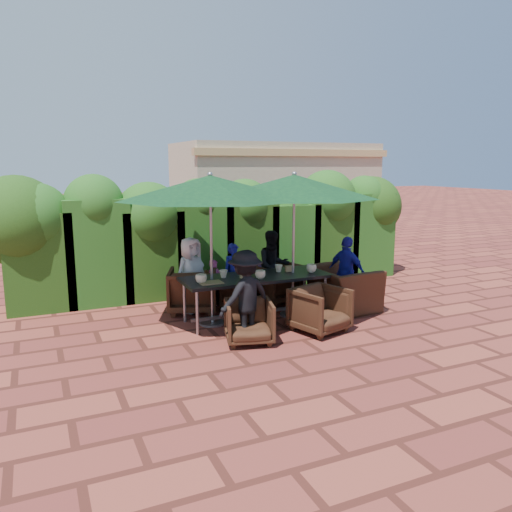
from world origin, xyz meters
name	(u,v)px	position (x,y,z in m)	size (l,w,h in m)	color
ground	(271,319)	(0.00, 0.00, 0.00)	(80.00, 80.00, 0.00)	brown
dining_table	(256,280)	(-0.23, 0.10, 0.68)	(2.47, 0.90, 0.75)	black
umbrella_left	(210,188)	(-0.97, 0.18, 2.21)	(2.95, 2.95, 2.46)	gray
umbrella_right	(294,186)	(0.45, 0.07, 2.21)	(2.81, 2.81, 2.46)	gray
chair_far_left	(193,288)	(-1.06, 0.96, 0.43)	(0.83, 0.77, 0.85)	black
chair_far_mid	(229,286)	(-0.32, 1.13, 0.36)	(0.70, 0.65, 0.72)	black
chair_far_right	(276,281)	(0.56, 0.95, 0.41)	(0.79, 0.74, 0.82)	black
chair_near_left	(249,320)	(-0.77, -0.86, 0.35)	(0.67, 0.63, 0.69)	black
chair_near_right	(320,308)	(0.43, -0.87, 0.39)	(0.75, 0.70, 0.77)	black
chair_end_right	(343,281)	(1.44, 0.03, 0.51)	(1.17, 0.76, 1.02)	black
adult_far_left	(191,274)	(-1.07, 1.02, 0.66)	(0.65, 0.39, 1.33)	silver
adult_far_mid	(234,274)	(-0.21, 1.14, 0.57)	(0.41, 0.33, 1.14)	#1C1C99
adult_far_right	(273,266)	(0.57, 1.08, 0.67)	(0.65, 0.39, 1.35)	black
adult_near_left	(245,296)	(-0.79, -0.77, 0.68)	(0.87, 0.40, 1.36)	black
adult_end_right	(347,272)	(1.59, 0.12, 0.65)	(0.76, 0.38, 1.30)	#1C1C99
child_left	(215,283)	(-0.61, 1.09, 0.44)	(0.32, 0.26, 0.88)	#E751A4
child_right	(259,282)	(0.31, 1.14, 0.36)	(0.26, 0.21, 0.73)	#82499F
pedestrian_a	(256,233)	(1.61, 4.24, 0.84)	(1.57, 0.56, 1.68)	#268E4B
pedestrian_b	(283,229)	(2.50, 4.47, 0.87)	(0.83, 0.51, 1.74)	#E751A4
pedestrian_c	(307,229)	(3.15, 4.32, 0.85)	(1.09, 0.50, 1.70)	#9A9AA2
cup_a	(201,279)	(-1.22, -0.02, 0.82)	(0.18, 0.18, 0.14)	beige
cup_b	(224,274)	(-0.76, 0.20, 0.81)	(0.14, 0.14, 0.13)	beige
cup_c	(260,275)	(-0.25, -0.12, 0.82)	(0.17, 0.17, 0.14)	beige
cup_d	(279,268)	(0.26, 0.23, 0.81)	(0.13, 0.13, 0.13)	beige
cup_e	(311,268)	(0.75, -0.04, 0.82)	(0.18, 0.18, 0.14)	beige
ketchup_bottle	(247,271)	(-0.38, 0.12, 0.83)	(0.04, 0.04, 0.17)	#B20C0A
sauce_bottle	(247,271)	(-0.37, 0.15, 0.83)	(0.04, 0.04, 0.17)	#4C230C
serving_tray	(211,283)	(-1.08, -0.09, 0.76)	(0.35, 0.25, 0.02)	#967448
number_block_left	(244,275)	(-0.46, 0.06, 0.80)	(0.12, 0.06, 0.10)	tan
number_block_right	(289,269)	(0.43, 0.18, 0.80)	(0.12, 0.06, 0.10)	tan
hedge_wall	(212,226)	(-0.21, 2.32, 1.33)	(9.10, 1.60, 2.45)	#1A3B10
building	(274,195)	(3.50, 6.99, 1.61)	(6.20, 3.08, 3.20)	tan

